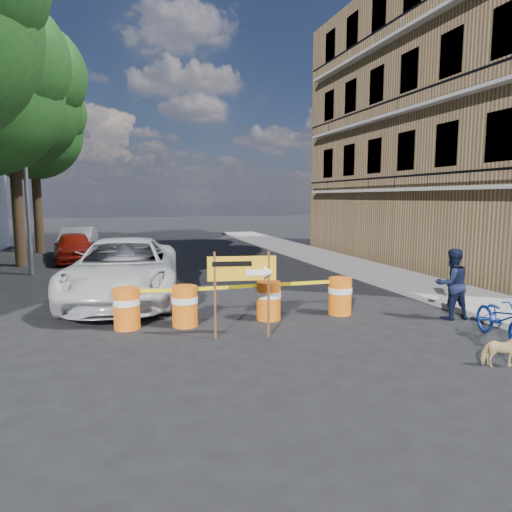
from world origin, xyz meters
TOP-DOWN VIEW (x-y plane):
  - ground at (0.00, 0.00)m, footprint 120.00×120.00m
  - sidewalk_east at (6.20, 6.00)m, footprint 2.40×40.00m
  - apartment_building at (12.00, 8.00)m, footprint 8.00×16.00m
  - tree_mid_b at (-6.73, 12.00)m, footprint 5.67×5.40m
  - tree_far at (-6.74, 17.00)m, footprint 5.04×4.80m
  - streetlamp at (-5.93, 9.50)m, footprint 1.25×0.18m
  - barrel_far_left at (-2.80, 1.25)m, footprint 0.58×0.58m
  - barrel_mid_left at (-1.57, 1.09)m, footprint 0.58×0.58m
  - barrel_mid_right at (0.38, 1.07)m, footprint 0.58×0.58m
  - barrel_far_right at (2.21, 1.03)m, footprint 0.58×0.58m
  - detour_sign at (-0.41, -0.15)m, footprint 1.37×0.38m
  - pedestrian at (4.50, -0.13)m, footprint 0.87×0.71m
  - bicycle at (4.28, -1.82)m, footprint 0.81×1.04m
  - dog at (3.17, -2.97)m, footprint 0.72×0.46m
  - suv_white at (-2.80, 4.19)m, footprint 3.58×6.44m
  - sedan_red at (-4.77, 12.67)m, footprint 1.99×4.08m
  - sedan_silver at (-4.80, 15.20)m, footprint 1.74×4.32m

SIDE VIEW (x-z plane):
  - ground at x=0.00m, z-range 0.00..0.00m
  - sidewalk_east at x=6.20m, z-range 0.00..0.15m
  - dog at x=3.17m, z-range 0.00..0.57m
  - barrel_far_left at x=-2.80m, z-range 0.02..0.92m
  - barrel_mid_left at x=-1.57m, z-range 0.02..0.92m
  - barrel_mid_right at x=0.38m, z-range 0.02..0.92m
  - barrel_far_right at x=2.21m, z-range 0.02..0.92m
  - sedan_red at x=-4.77m, z-range 0.00..1.34m
  - sedan_silver at x=-4.80m, z-range 0.00..1.39m
  - pedestrian at x=4.50m, z-range 0.00..1.67m
  - suv_white at x=-2.80m, z-range 0.00..1.70m
  - bicycle at x=4.28m, z-range 0.00..1.74m
  - detour_sign at x=-0.41m, z-range 0.41..2.19m
  - streetlamp at x=-5.93m, z-range 0.38..8.38m
  - apartment_building at x=12.00m, z-range 0.00..12.00m
  - tree_far at x=-6.74m, z-range 1.80..10.64m
  - tree_mid_b at x=-6.73m, z-range 1.90..11.53m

